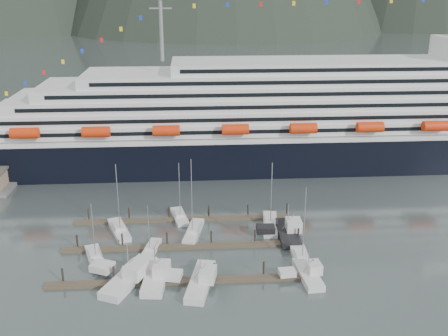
{
  "coord_description": "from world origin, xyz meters",
  "views": [
    {
      "loc": [
        -2.8,
        -91.96,
        50.5
      ],
      "look_at": [
        4.82,
        22.0,
        10.23
      ],
      "focal_mm": 42.0,
      "sensor_mm": 36.0,
      "label": 1
    }
  ],
  "objects_px": {
    "trawler_c": "(200,280)",
    "sailboat_h": "(301,259)",
    "sailboat_g": "(270,224)",
    "sailboat_b": "(119,230)",
    "trawler_d": "(307,274)",
    "trawler_a": "(128,276)",
    "sailboat_a": "(95,258)",
    "sailboat_c": "(151,250)",
    "sailboat_d": "(194,232)",
    "trawler_b": "(155,276)",
    "cruise_ship": "(302,123)",
    "trawler_e": "(287,232)",
    "sailboat_f": "(180,217)"
  },
  "relations": [
    {
      "from": "sailboat_b",
      "to": "trawler_d",
      "type": "relative_size",
      "value": 1.54
    },
    {
      "from": "trawler_c",
      "to": "sailboat_d",
      "type": "bearing_deg",
      "value": 14.12
    },
    {
      "from": "trawler_b",
      "to": "trawler_c",
      "type": "distance_m",
      "value": 8.16
    },
    {
      "from": "sailboat_a",
      "to": "sailboat_c",
      "type": "distance_m",
      "value": 10.92
    },
    {
      "from": "trawler_a",
      "to": "sailboat_g",
      "type": "bearing_deg",
      "value": -30.41
    },
    {
      "from": "sailboat_h",
      "to": "trawler_a",
      "type": "distance_m",
      "value": 32.87
    },
    {
      "from": "sailboat_d",
      "to": "sailboat_h",
      "type": "distance_m",
      "value": 24.34
    },
    {
      "from": "sailboat_f",
      "to": "sailboat_h",
      "type": "relative_size",
      "value": 0.88
    },
    {
      "from": "trawler_b",
      "to": "trawler_c",
      "type": "bearing_deg",
      "value": -96.75
    },
    {
      "from": "cruise_ship",
      "to": "sailboat_f",
      "type": "bearing_deg",
      "value": -133.23
    },
    {
      "from": "cruise_ship",
      "to": "trawler_d",
      "type": "bearing_deg",
      "value": -100.6
    },
    {
      "from": "cruise_ship",
      "to": "sailboat_b",
      "type": "xyz_separation_m",
      "value": [
        -48.54,
        -43.95,
        -11.59
      ]
    },
    {
      "from": "sailboat_d",
      "to": "trawler_d",
      "type": "relative_size",
      "value": 1.67
    },
    {
      "from": "cruise_ship",
      "to": "trawler_a",
      "type": "relative_size",
      "value": 14.2
    },
    {
      "from": "trawler_d",
      "to": "trawler_a",
      "type": "bearing_deg",
      "value": 83.06
    },
    {
      "from": "sailboat_g",
      "to": "sailboat_b",
      "type": "bearing_deg",
      "value": 98.71
    },
    {
      "from": "sailboat_c",
      "to": "sailboat_f",
      "type": "height_order",
      "value": "sailboat_f"
    },
    {
      "from": "cruise_ship",
      "to": "sailboat_d",
      "type": "bearing_deg",
      "value": -125.42
    },
    {
      "from": "cruise_ship",
      "to": "trawler_d",
      "type": "relative_size",
      "value": 19.76
    },
    {
      "from": "sailboat_b",
      "to": "trawler_e",
      "type": "bearing_deg",
      "value": -116.27
    },
    {
      "from": "sailboat_c",
      "to": "sailboat_h",
      "type": "distance_m",
      "value": 29.7
    },
    {
      "from": "sailboat_b",
      "to": "sailboat_h",
      "type": "relative_size",
      "value": 1.01
    },
    {
      "from": "sailboat_b",
      "to": "trawler_c",
      "type": "bearing_deg",
      "value": -162.02
    },
    {
      "from": "sailboat_h",
      "to": "trawler_e",
      "type": "xyz_separation_m",
      "value": [
        -0.89,
        10.59,
        0.53
      ]
    },
    {
      "from": "sailboat_g",
      "to": "trawler_e",
      "type": "bearing_deg",
      "value": -143.54
    },
    {
      "from": "sailboat_a",
      "to": "trawler_b",
      "type": "distance_m",
      "value": 14.81
    },
    {
      "from": "sailboat_g",
      "to": "trawler_a",
      "type": "distance_m",
      "value": 35.41
    },
    {
      "from": "trawler_c",
      "to": "trawler_e",
      "type": "xyz_separation_m",
      "value": [
        18.83,
        17.71,
        0.11
      ]
    },
    {
      "from": "trawler_b",
      "to": "sailboat_c",
      "type": "bearing_deg",
      "value": 12.65
    },
    {
      "from": "trawler_c",
      "to": "sailboat_h",
      "type": "bearing_deg",
      "value": -58.41
    },
    {
      "from": "sailboat_f",
      "to": "sailboat_c",
      "type": "bearing_deg",
      "value": 148.33
    },
    {
      "from": "sailboat_a",
      "to": "sailboat_b",
      "type": "distance_m",
      "value": 12.12
    },
    {
      "from": "cruise_ship",
      "to": "trawler_e",
      "type": "xyz_separation_m",
      "value": [
        -12.92,
        -48.26,
        -11.05
      ]
    },
    {
      "from": "sailboat_b",
      "to": "trawler_a",
      "type": "bearing_deg",
      "value": 172.1
    },
    {
      "from": "trawler_d",
      "to": "sailboat_b",
      "type": "bearing_deg",
      "value": 55.04
    },
    {
      "from": "sailboat_a",
      "to": "trawler_d",
      "type": "height_order",
      "value": "sailboat_a"
    },
    {
      "from": "sailboat_f",
      "to": "trawler_d",
      "type": "relative_size",
      "value": 1.33
    },
    {
      "from": "cruise_ship",
      "to": "sailboat_f",
      "type": "xyz_separation_m",
      "value": [
        -35.68,
        -37.95,
        -11.61
      ]
    },
    {
      "from": "trawler_d",
      "to": "trawler_c",
      "type": "bearing_deg",
      "value": 88.15
    },
    {
      "from": "sailboat_b",
      "to": "sailboat_c",
      "type": "bearing_deg",
      "value": -160.21
    },
    {
      "from": "trawler_a",
      "to": "trawler_d",
      "type": "xyz_separation_m",
      "value": [
        32.37,
        -1.06,
        -0.16
      ]
    },
    {
      "from": "sailboat_h",
      "to": "trawler_d",
      "type": "height_order",
      "value": "sailboat_h"
    },
    {
      "from": "sailboat_a",
      "to": "sailboat_f",
      "type": "xyz_separation_m",
      "value": [
        16.08,
        17.68,
        0.01
      ]
    },
    {
      "from": "sailboat_h",
      "to": "sailboat_g",
      "type": "bearing_deg",
      "value": 14.47
    },
    {
      "from": "sailboat_f",
      "to": "trawler_a",
      "type": "xyz_separation_m",
      "value": [
        -8.83,
        -25.86,
        0.55
      ]
    },
    {
      "from": "sailboat_b",
      "to": "sailboat_c",
      "type": "xyz_separation_m",
      "value": [
        7.39,
        -9.08,
        -0.06
      ]
    },
    {
      "from": "sailboat_a",
      "to": "sailboat_b",
      "type": "relative_size",
      "value": 0.77
    },
    {
      "from": "sailboat_f",
      "to": "trawler_b",
      "type": "distance_m",
      "value": 26.62
    },
    {
      "from": "sailboat_b",
      "to": "trawler_c",
      "type": "distance_m",
      "value": 27.7
    },
    {
      "from": "cruise_ship",
      "to": "trawler_c",
      "type": "bearing_deg",
      "value": -115.69
    }
  ]
}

